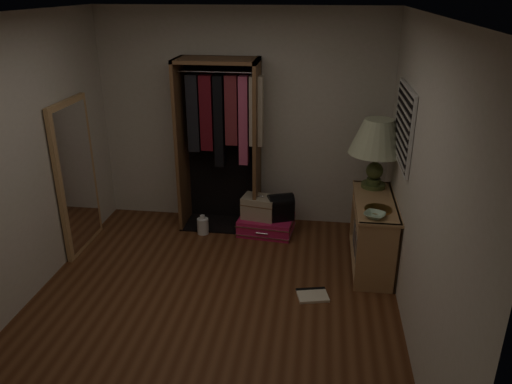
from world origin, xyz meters
TOP-DOWN VIEW (x-y plane):
  - ground at (0.00, 0.00)m, footprint 4.00×4.00m
  - room_walls at (0.08, 0.04)m, footprint 3.52×4.02m
  - console_bookshelf at (1.53, 1.04)m, footprint 0.42×1.12m
  - open_wardrobe at (-0.21, 1.77)m, footprint 1.00×0.50m
  - floor_mirror at (-1.70, 1.00)m, footprint 0.06×0.80m
  - pink_suitcase at (0.34, 1.60)m, footprint 0.70×0.54m
  - train_case at (0.25, 1.59)m, footprint 0.44×0.34m
  - black_bag at (0.51, 1.58)m, footprint 0.35×0.29m
  - table_lamp at (1.54, 1.39)m, footprint 0.76×0.76m
  - brass_tray at (1.54, 0.77)m, footprint 0.33×0.33m
  - ceramic_bowl at (1.49, 0.59)m, footprint 0.26×0.26m
  - white_jug at (-0.42, 1.47)m, footprint 0.14×0.14m
  - floor_book at (0.94, 0.32)m, footprint 0.34×0.29m

SIDE VIEW (x-z plane):
  - ground at x=0.00m, z-range 0.00..0.00m
  - floor_book at x=0.94m, z-range 0.00..0.03m
  - pink_suitcase at x=0.34m, z-range 0.00..0.20m
  - white_jug at x=-0.42m, z-range -0.02..0.22m
  - train_case at x=0.25m, z-range 0.19..0.48m
  - black_bag at x=0.51m, z-range 0.20..0.53m
  - console_bookshelf at x=1.53m, z-range 0.01..0.76m
  - brass_tray at x=1.54m, z-range 0.75..0.77m
  - ceramic_bowl at x=1.49m, z-range 0.75..0.80m
  - floor_mirror at x=-1.70m, z-range 0.00..1.70m
  - open_wardrobe at x=-0.21m, z-range 0.19..2.24m
  - table_lamp at x=1.54m, z-range 0.93..1.69m
  - room_walls at x=0.08m, z-range 0.20..2.80m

